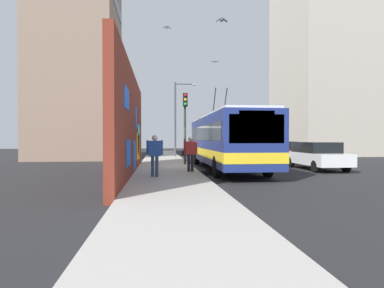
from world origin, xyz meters
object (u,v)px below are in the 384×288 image
pedestrian_at_curb (190,151)px  traffic_light (185,117)px  parked_car_white (316,155)px  parked_car_red (279,151)px  pedestrian_near_wall (155,152)px  parked_car_silver (240,147)px  parked_car_black (254,149)px  city_bus (225,139)px  street_lamp (178,114)px

pedestrian_at_curb → traffic_light: 4.73m
parked_car_white → traffic_light: bearing=71.0°
pedestrian_at_curb → traffic_light: bearing=-1.5°
parked_car_red → pedestrian_near_wall: size_ratio=2.36×
parked_car_silver → pedestrian_at_curb: size_ratio=2.64×
pedestrian_near_wall → pedestrian_at_curb: bearing=-40.5°
parked_car_silver → parked_car_black: bearing=180.0°
parked_car_red → pedestrian_near_wall: bearing=135.4°
traffic_light → parked_car_silver: bearing=-26.6°
parked_car_black → pedestrian_near_wall: 18.06m
city_bus → parked_car_red: (4.97, -5.20, -0.90)m
city_bus → parked_car_black: size_ratio=2.87×
parked_car_red → city_bus: bearing=133.7°
city_bus → parked_car_red: city_bus is taller
traffic_light → street_lamp: street_lamp is taller
city_bus → pedestrian_at_curb: bearing=135.9°
parked_car_silver → pedestrian_at_curb: (-18.97, 7.46, 0.33)m
parked_car_white → pedestrian_at_curb: pedestrian_at_curb is taller
parked_car_silver → pedestrian_near_wall: (-21.00, 9.19, 0.38)m
traffic_light → parked_car_black: bearing=-38.5°
street_lamp → pedestrian_at_curb: bearing=179.0°
parked_car_silver → traffic_light: 16.59m
pedestrian_near_wall → parked_car_silver: bearing=-23.6°
parked_car_silver → pedestrian_near_wall: 22.92m
traffic_light → parked_car_white: bearing=-109.0°
parked_car_silver → street_lamp: bearing=125.1°
pedestrian_near_wall → street_lamp: size_ratio=0.26×
city_bus → parked_car_silver: bearing=-17.4°
parked_car_black → traffic_light: traffic_light is taller
traffic_light → street_lamp: 9.66m
parked_car_black → parked_car_white: bearing=-180.0°
parked_car_black → pedestrian_at_curb: bearing=151.1°
parked_car_silver → street_lamp: (-5.08, 7.23, 3.27)m
parked_car_red → traffic_light: 8.28m
parked_car_white → parked_car_black: bearing=0.0°
parked_car_silver → parked_car_white: bearing=-180.0°
parked_car_white → parked_car_silver: size_ratio=1.03×
parked_car_silver → street_lamp: street_lamp is taller
pedestrian_near_wall → parked_car_white: bearing=-67.7°
city_bus → parked_car_white: (-0.58, -5.20, -0.90)m
pedestrian_at_curb → street_lamp: bearing=-1.0°
pedestrian_near_wall → traffic_light: 6.85m
pedestrian_at_curb → parked_car_silver: bearing=-21.5°
parked_car_white → parked_car_silver: 17.22m
parked_car_red → pedestrian_at_curb: size_ratio=2.45×
city_bus → traffic_light: bearing=47.8°
pedestrian_near_wall → street_lamp: street_lamp is taller
parked_car_red → pedestrian_near_wall: (-9.33, 9.19, 0.38)m
pedestrian_near_wall → traffic_light: (6.30, -1.84, 1.96)m
city_bus → parked_car_black: city_bus is taller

